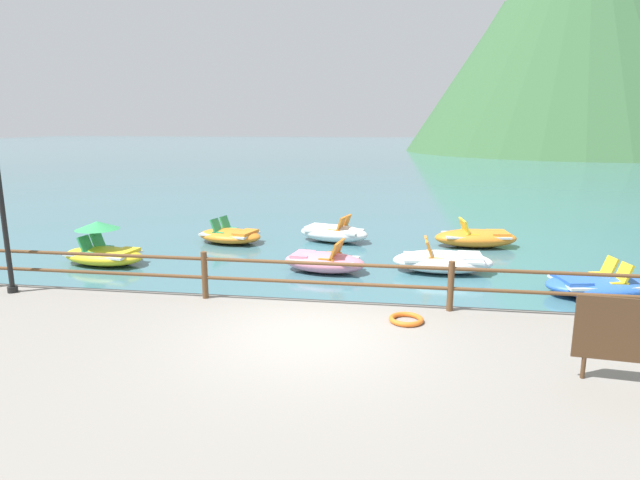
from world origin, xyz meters
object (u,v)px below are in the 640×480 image
(pedal_boat_2, at_px, (476,238))
(pedal_boat_3, at_px, (599,285))
(pedal_boat_4, at_px, (103,251))
(pedal_boat_6, at_px, (333,233))
(sign_board, at_px, (622,331))
(pedal_boat_0, at_px, (230,235))
(pedal_boat_1, at_px, (443,261))
(pedal_boat_5, at_px, (324,261))
(life_ring, at_px, (406,319))

(pedal_boat_2, height_order, pedal_boat_3, pedal_boat_2)
(pedal_boat_4, distance_m, pedal_boat_6, 7.05)
(sign_board, relative_size, pedal_boat_6, 0.47)
(pedal_boat_0, bearing_deg, pedal_boat_1, -21.04)
(pedal_boat_1, bearing_deg, pedal_boat_5, -171.84)
(sign_board, height_order, pedal_boat_5, sign_board)
(pedal_boat_3, distance_m, pedal_boat_4, 12.58)
(pedal_boat_0, xyz_separation_m, pedal_boat_5, (3.54, -2.98, 0.03))
(pedal_boat_5, bearing_deg, pedal_boat_2, 40.07)
(pedal_boat_1, relative_size, pedal_boat_6, 1.02)
(pedal_boat_4, relative_size, pedal_boat_6, 0.99)
(sign_board, height_order, pedal_boat_1, sign_board)
(sign_board, distance_m, pedal_boat_5, 7.97)
(pedal_boat_1, bearing_deg, pedal_boat_0, 158.96)
(pedal_boat_2, distance_m, pedal_boat_4, 11.10)
(sign_board, bearing_deg, pedal_boat_6, 117.45)
(pedal_boat_4, bearing_deg, pedal_boat_0, 50.75)
(pedal_boat_5, height_order, pedal_boat_6, pedal_boat_6)
(sign_board, bearing_deg, life_ring, 146.78)
(pedal_boat_1, bearing_deg, sign_board, -74.62)
(pedal_boat_0, distance_m, pedal_boat_3, 10.72)
(sign_board, bearing_deg, pedal_boat_3, 73.85)
(pedal_boat_1, height_order, pedal_boat_4, pedal_boat_4)
(pedal_boat_2, bearing_deg, pedal_boat_3, -65.18)
(pedal_boat_0, height_order, pedal_boat_5, pedal_boat_5)
(sign_board, distance_m, pedal_boat_0, 12.53)
(life_ring, height_order, pedal_boat_2, pedal_boat_2)
(pedal_boat_0, bearing_deg, sign_board, -47.48)
(pedal_boat_4, bearing_deg, pedal_boat_2, 20.05)
(pedal_boat_1, distance_m, pedal_boat_6, 4.62)
(pedal_boat_1, xyz_separation_m, pedal_boat_2, (1.23, 3.18, -0.01))
(sign_board, height_order, pedal_boat_0, sign_board)
(sign_board, height_order, pedal_boat_3, sign_board)
(pedal_boat_6, bearing_deg, pedal_boat_2, -0.65)
(sign_board, xyz_separation_m, pedal_boat_5, (-4.91, 6.22, -0.85))
(pedal_boat_0, xyz_separation_m, pedal_boat_1, (6.61, -2.54, 0.05))
(pedal_boat_2, bearing_deg, pedal_boat_0, -175.37)
(pedal_boat_2, height_order, pedal_boat_4, pedal_boat_4)
(sign_board, bearing_deg, pedal_boat_5, 128.27)
(pedal_boat_2, xyz_separation_m, pedal_boat_6, (-4.53, 0.05, 0.01))
(pedal_boat_3, height_order, pedal_boat_6, pedal_boat_6)
(pedal_boat_3, distance_m, pedal_boat_5, 6.50)
(pedal_boat_4, bearing_deg, pedal_boat_5, 1.76)
(pedal_boat_1, relative_size, pedal_boat_3, 0.97)
(pedal_boat_3, height_order, pedal_boat_5, pedal_boat_5)
(sign_board, distance_m, pedal_boat_1, 6.96)
(life_ring, height_order, pedal_boat_1, pedal_boat_1)
(pedal_boat_5, bearing_deg, pedal_boat_3, -8.66)
(pedal_boat_3, bearing_deg, pedal_boat_5, 171.34)
(sign_board, bearing_deg, pedal_boat_2, 93.53)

